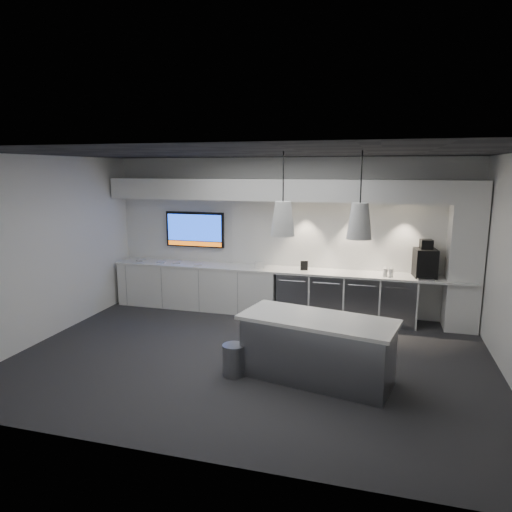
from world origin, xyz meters
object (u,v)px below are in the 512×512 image
(island, at_px, (317,348))
(wall_tv, at_px, (195,229))
(bin, at_px, (234,360))
(coffee_machine, at_px, (425,262))

(island, bearing_deg, wall_tv, 147.50)
(bin, height_order, coffee_machine, coffee_machine)
(island, xyz_separation_m, coffee_machine, (1.52, 2.64, 0.74))
(wall_tv, bearing_deg, bin, -59.12)
(island, relative_size, bin, 4.99)
(wall_tv, height_order, island, wall_tv)
(coffee_machine, bearing_deg, wall_tv, 168.80)
(wall_tv, distance_m, bin, 3.82)
(island, distance_m, coffee_machine, 3.14)
(wall_tv, bearing_deg, coffee_machine, -3.17)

